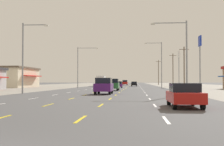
{
  "coord_description": "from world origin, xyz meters",
  "views": [
    {
      "loc": [
        4.04,
        -5.91,
        1.58
      ],
      "look_at": [
        -0.31,
        50.93,
        3.06
      ],
      "focal_mm": 50.37,
      "sensor_mm": 36.0,
      "label": 1
    }
  ],
  "objects_px": {
    "sedan_inner_right_far": "(134,84)",
    "pole_sign_right_row_1": "(200,50)",
    "streetlight_right_row_0": "(183,51)",
    "streetlight_right_row_1": "(160,61)",
    "hatchback_center_turn_midfar": "(119,85)",
    "box_truck_far_left_farther": "(101,80)",
    "streetlight_left_row_0": "(25,53)",
    "streetlight_left_row_1": "(80,64)",
    "sedan_far_right_nearest": "(184,95)",
    "suv_center_turn_near": "(104,86)",
    "pole_sign_right_row_2": "(179,59)",
    "suv_center_turn_farthest": "(125,83)",
    "suv_center_turn_mid": "(113,84)"
  },
  "relations": [
    {
      "from": "sedan_inner_right_far",
      "to": "pole_sign_right_row_1",
      "type": "bearing_deg",
      "value": -74.7
    },
    {
      "from": "streetlight_right_row_0",
      "to": "streetlight_right_row_1",
      "type": "bearing_deg",
      "value": 89.83
    },
    {
      "from": "hatchback_center_turn_midfar",
      "to": "sedan_inner_right_far",
      "type": "relative_size",
      "value": 0.87
    },
    {
      "from": "box_truck_far_left_farther",
      "to": "streetlight_left_row_0",
      "type": "distance_m",
      "value": 61.28
    },
    {
      "from": "streetlight_left_row_1",
      "to": "streetlight_right_row_1",
      "type": "bearing_deg",
      "value": 0.0
    },
    {
      "from": "streetlight_right_row_1",
      "to": "hatchback_center_turn_midfar",
      "type": "bearing_deg",
      "value": -170.84
    },
    {
      "from": "streetlight_left_row_1",
      "to": "sedan_inner_right_far",
      "type": "bearing_deg",
      "value": 57.23
    },
    {
      "from": "sedan_inner_right_far",
      "to": "streetlight_right_row_0",
      "type": "relative_size",
      "value": 0.51
    },
    {
      "from": "sedan_far_right_nearest",
      "to": "suv_center_turn_near",
      "type": "xyz_separation_m",
      "value": [
        -6.81,
        18.79,
        0.27
      ]
    },
    {
      "from": "hatchback_center_turn_midfar",
      "to": "streetlight_right_row_0",
      "type": "xyz_separation_m",
      "value": [
        9.71,
        -35.73,
        4.46
      ]
    },
    {
      "from": "streetlight_left_row_1",
      "to": "pole_sign_right_row_2",
      "type": "bearing_deg",
      "value": 20.74
    },
    {
      "from": "box_truck_far_left_farther",
      "to": "suv_center_turn_farthest",
      "type": "xyz_separation_m",
      "value": [
        6.77,
        21.75,
        -0.81
      ]
    },
    {
      "from": "pole_sign_right_row_2",
      "to": "streetlight_left_row_1",
      "type": "relative_size",
      "value": 0.98
    },
    {
      "from": "streetlight_left_row_1",
      "to": "box_truck_far_left_farther",
      "type": "bearing_deg",
      "value": 83.79
    },
    {
      "from": "box_truck_far_left_farther",
      "to": "streetlight_right_row_0",
      "type": "distance_m",
      "value": 63.44
    },
    {
      "from": "sedan_far_right_nearest",
      "to": "sedan_inner_right_far",
      "type": "xyz_separation_m",
      "value": [
        -3.49,
        76.68,
        0.0
      ]
    },
    {
      "from": "suv_center_turn_farthest",
      "to": "pole_sign_right_row_2",
      "type": "distance_m",
      "value": 39.86
    },
    {
      "from": "sedan_inner_right_far",
      "to": "suv_center_turn_farthest",
      "type": "height_order",
      "value": "suv_center_turn_farthest"
    },
    {
      "from": "pole_sign_right_row_2",
      "to": "streetlight_left_row_1",
      "type": "bearing_deg",
      "value": -159.26
    },
    {
      "from": "box_truck_far_left_farther",
      "to": "streetlight_left_row_1",
      "type": "xyz_separation_m",
      "value": [
        -2.59,
        -23.81,
        4.01
      ]
    },
    {
      "from": "sedan_far_right_nearest",
      "to": "pole_sign_right_row_1",
      "type": "height_order",
      "value": "pole_sign_right_row_1"
    },
    {
      "from": "suv_center_turn_farthest",
      "to": "pole_sign_right_row_1",
      "type": "height_order",
      "value": "pole_sign_right_row_1"
    },
    {
      "from": "suv_center_turn_mid",
      "to": "suv_center_turn_farthest",
      "type": "xyz_separation_m",
      "value": [
        -0.41,
        68.95,
        0.0
      ]
    },
    {
      "from": "sedan_inner_right_far",
      "to": "streetlight_right_row_1",
      "type": "bearing_deg",
      "value": -72.71
    },
    {
      "from": "suv_center_turn_near",
      "to": "streetlight_right_row_1",
      "type": "relative_size",
      "value": 0.45
    },
    {
      "from": "sedan_far_right_nearest",
      "to": "streetlight_right_row_0",
      "type": "distance_m",
      "value": 19.81
    },
    {
      "from": "suv_center_turn_near",
      "to": "hatchback_center_turn_midfar",
      "type": "relative_size",
      "value": 1.26
    },
    {
      "from": "sedan_far_right_nearest",
      "to": "pole_sign_right_row_1",
      "type": "bearing_deg",
      "value": 77.21
    },
    {
      "from": "box_truck_far_left_farther",
      "to": "streetlight_right_row_1",
      "type": "relative_size",
      "value": 0.65
    },
    {
      "from": "suv_center_turn_mid",
      "to": "sedan_far_right_nearest",
      "type": "bearing_deg",
      "value": -78.43
    },
    {
      "from": "sedan_inner_right_far",
      "to": "pole_sign_right_row_1",
      "type": "relative_size",
      "value": 0.48
    },
    {
      "from": "suv_center_turn_near",
      "to": "hatchback_center_turn_midfar",
      "type": "height_order",
      "value": "suv_center_turn_near"
    },
    {
      "from": "streetlight_left_row_1",
      "to": "suv_center_turn_mid",
      "type": "bearing_deg",
      "value": -67.33
    },
    {
      "from": "suv_center_turn_farthest",
      "to": "streetlight_left_row_1",
      "type": "height_order",
      "value": "streetlight_left_row_1"
    },
    {
      "from": "box_truck_far_left_farther",
      "to": "sedan_far_right_nearest",
      "type": "bearing_deg",
      "value": -80.14
    },
    {
      "from": "suv_center_turn_mid",
      "to": "streetlight_right_row_0",
      "type": "relative_size",
      "value": 0.55
    },
    {
      "from": "pole_sign_right_row_1",
      "to": "streetlight_right_row_1",
      "type": "height_order",
      "value": "streetlight_right_row_1"
    },
    {
      "from": "suv_center_turn_farthest",
      "to": "streetlight_right_row_1",
      "type": "distance_m",
      "value": 46.94
    },
    {
      "from": "pole_sign_right_row_2",
      "to": "streetlight_left_row_1",
      "type": "height_order",
      "value": "streetlight_left_row_1"
    },
    {
      "from": "suv_center_turn_farthest",
      "to": "streetlight_left_row_1",
      "type": "bearing_deg",
      "value": -101.61
    },
    {
      "from": "suv_center_turn_farthest",
      "to": "streetlight_left_row_0",
      "type": "distance_m",
      "value": 83.53
    },
    {
      "from": "streetlight_right_row_0",
      "to": "pole_sign_right_row_2",
      "type": "bearing_deg",
      "value": 82.84
    },
    {
      "from": "sedan_far_right_nearest",
      "to": "suv_center_turn_mid",
      "type": "height_order",
      "value": "suv_center_turn_mid"
    },
    {
      "from": "pole_sign_right_row_1",
      "to": "streetlight_left_row_1",
      "type": "xyz_separation_m",
      "value": [
        -24.46,
        21.5,
        -1.0
      ]
    },
    {
      "from": "sedan_far_right_nearest",
      "to": "streetlight_left_row_0",
      "type": "relative_size",
      "value": 0.51
    },
    {
      "from": "pole_sign_right_row_1",
      "to": "streetlight_left_row_0",
      "type": "bearing_deg",
      "value": -147.37
    },
    {
      "from": "hatchback_center_turn_midfar",
      "to": "streetlight_left_row_1",
      "type": "xyz_separation_m",
      "value": [
        -9.52,
        1.59,
        5.07
      ]
    },
    {
      "from": "streetlight_left_row_1",
      "to": "streetlight_right_row_0",
      "type": "bearing_deg",
      "value": -62.73
    },
    {
      "from": "box_truck_far_left_farther",
      "to": "streetlight_left_row_0",
      "type": "xyz_separation_m",
      "value": [
        -2.84,
        -61.13,
        3.28
      ]
    },
    {
      "from": "box_truck_far_left_farther",
      "to": "suv_center_turn_farthest",
      "type": "distance_m",
      "value": 22.79
    }
  ]
}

